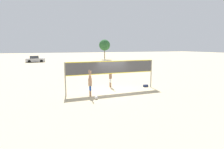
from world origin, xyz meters
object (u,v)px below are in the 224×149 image
Objects in this scene: player_blocker at (110,76)px; volleyball at (96,98)px; volleyball_net at (112,69)px; player_spiker at (90,83)px; parked_car_near at (35,59)px; tree_left_cluster at (105,45)px; gear_bag at (146,86)px.

player_blocker reaches higher than volleyball.
volleyball is at bearing -135.38° from volleyball_net.
volleyball is (0.22, -0.88, -0.92)m from player_spiker.
parked_car_near is 19.45m from tree_left_cluster.
player_blocker is 0.45× the size of parked_car_near.
player_spiker is 4.54× the size of gear_bag.
volleyball_net is 33.50× the size of volleyball.
parked_car_near is (-5.86, 34.55, 0.57)m from volleyball.
player_blocker is 3.42m from gear_bag.
volleyball is (-2.24, -3.20, -0.91)m from player_blocker.
player_blocker is 36.51m from tree_left_cluster.
tree_left_cluster is at bearing -19.57° from player_spiker.
gear_bag is at bearing -77.16° from player_spiker.
player_spiker is at bearing -167.16° from gear_bag.
volleyball_net reaches higher than player_spiker.
player_blocker is 8.48× the size of volleyball.
player_blocker is at bearing 55.02° from volleyball.
tree_left_cluster is (13.18, 37.08, 3.15)m from player_spiker.
player_blocker is at bearing -107.15° from tree_left_cluster.
volleyball is at bearing -34.98° from player_blocker.
tree_left_cluster is (18.82, 3.42, 3.50)m from parked_car_near.
gear_bag is 36.83m from tree_left_cluster.
volleyball_net is at bearing -77.45° from parked_car_near.
parked_car_near is (-11.23, 32.39, 0.58)m from gear_bag.
tree_left_cluster is (7.60, 35.81, 4.08)m from gear_bag.
volleyball_net is at bearing -175.48° from gear_bag.
player_spiker is 39.48m from tree_left_cluster.
volleyball is 0.53× the size of gear_bag.
gear_bag is at bearing 71.47° from player_blocker.
player_spiker is at bearing -46.64° from player_blocker.
parked_car_near is (-8.10, 31.34, -0.34)m from player_blocker.
player_blocker reaches higher than parked_car_near.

